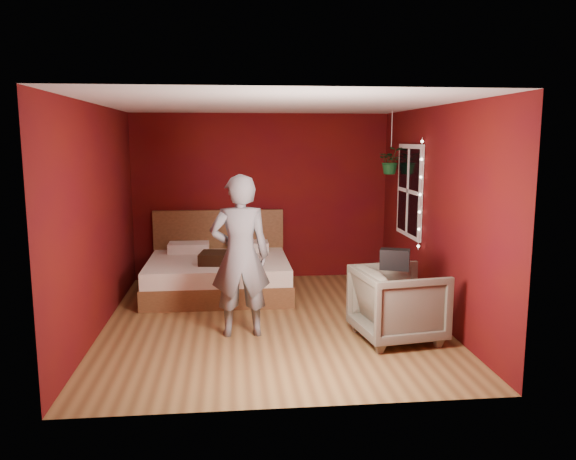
% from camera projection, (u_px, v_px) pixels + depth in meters
% --- Properties ---
extents(floor, '(4.50, 4.50, 0.00)m').
position_uv_depth(floor, '(272.00, 321.00, 6.86)').
color(floor, olive).
rests_on(floor, ground).
extents(room_walls, '(4.04, 4.54, 2.62)m').
position_uv_depth(room_walls, '(271.00, 184.00, 6.59)').
color(room_walls, '#560F09').
rests_on(room_walls, ground).
extents(window, '(0.05, 0.97, 1.27)m').
position_uv_depth(window, '(409.00, 191.00, 7.70)').
color(window, white).
rests_on(window, room_walls).
extents(fairy_lights, '(0.04, 0.04, 1.45)m').
position_uv_depth(fairy_lights, '(420.00, 195.00, 7.18)').
color(fairy_lights, silver).
rests_on(fairy_lights, room_walls).
extents(bed, '(2.02, 1.71, 1.11)m').
position_uv_depth(bed, '(218.00, 272.00, 8.16)').
color(bed, brown).
rests_on(bed, ground).
extents(person, '(0.68, 0.46, 1.83)m').
position_uv_depth(person, '(240.00, 256.00, 6.25)').
color(person, slate).
rests_on(person, ground).
extents(armchair, '(1.01, 0.99, 0.81)m').
position_uv_depth(armchair, '(398.00, 304.00, 6.19)').
color(armchair, '#6A6453').
rests_on(armchair, ground).
extents(handbag, '(0.35, 0.26, 0.22)m').
position_uv_depth(handbag, '(395.00, 259.00, 6.03)').
color(handbag, black).
rests_on(handbag, armchair).
extents(throw_pillow, '(0.50, 0.50, 0.16)m').
position_uv_depth(throw_pillow, '(217.00, 258.00, 7.74)').
color(throw_pillow, '#311B10').
rests_on(throw_pillow, bed).
extents(hanging_plant, '(0.40, 0.37, 0.90)m').
position_uv_depth(hanging_plant, '(391.00, 161.00, 8.09)').
color(hanging_plant, silver).
rests_on(hanging_plant, room_walls).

